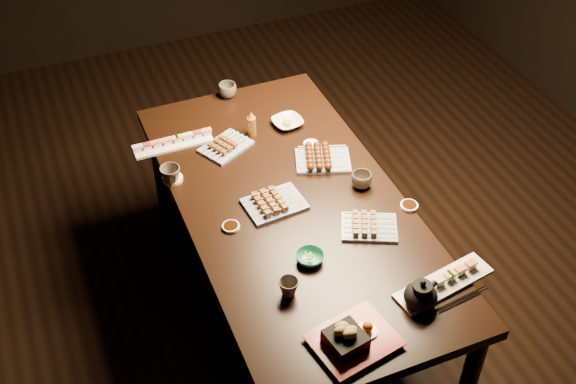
% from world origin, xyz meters
% --- Properties ---
extents(ground, '(5.00, 5.00, 0.00)m').
position_xyz_m(ground, '(0.00, 0.00, 0.00)').
color(ground, black).
rests_on(ground, ground).
extents(dining_table, '(1.19, 1.93, 0.75)m').
position_xyz_m(dining_table, '(-0.37, -0.30, 0.38)').
color(dining_table, black).
rests_on(dining_table, ground).
extents(sushi_platter_near, '(0.42, 0.18, 0.05)m').
position_xyz_m(sushi_platter_near, '(-0.03, -0.92, 0.77)').
color(sushi_platter_near, white).
rests_on(sushi_platter_near, dining_table).
extents(sushi_platter_far, '(0.36, 0.10, 0.04)m').
position_xyz_m(sushi_platter_far, '(-0.73, 0.28, 0.77)').
color(sushi_platter_far, white).
rests_on(sushi_platter_far, dining_table).
extents(yakitori_plate_center, '(0.26, 0.20, 0.06)m').
position_xyz_m(yakitori_plate_center, '(-0.45, -0.28, 0.78)').
color(yakitori_plate_center, '#828EB6').
rests_on(yakitori_plate_center, dining_table).
extents(yakitori_plate_right, '(0.27, 0.24, 0.06)m').
position_xyz_m(yakitori_plate_right, '(-0.15, -0.55, 0.78)').
color(yakitori_plate_right, '#828EB6').
rests_on(yakitori_plate_right, dining_table).
extents(yakitori_plate_left, '(0.27, 0.24, 0.06)m').
position_xyz_m(yakitori_plate_left, '(-0.51, 0.16, 0.78)').
color(yakitori_plate_left, '#828EB6').
rests_on(yakitori_plate_left, dining_table).
extents(tsukune_plate, '(0.28, 0.24, 0.06)m').
position_xyz_m(tsukune_plate, '(-0.15, -0.10, 0.78)').
color(tsukune_plate, '#828EB6').
rests_on(tsukune_plate, dining_table).
extents(edamame_bowl_green, '(0.13, 0.13, 0.03)m').
position_xyz_m(edamame_bowl_green, '(-0.44, -0.63, 0.77)').
color(edamame_bowl_green, '#2E8C72').
rests_on(edamame_bowl_green, dining_table).
extents(edamame_bowl_cream, '(0.16, 0.16, 0.03)m').
position_xyz_m(edamame_bowl_cream, '(-0.19, 0.22, 0.77)').
color(edamame_bowl_cream, beige).
rests_on(edamame_bowl_cream, dining_table).
extents(tempura_tray, '(0.32, 0.27, 0.10)m').
position_xyz_m(tempura_tray, '(-0.45, -1.04, 0.80)').
color(tempura_tray, black).
rests_on(tempura_tray, dining_table).
extents(teacup_near_left, '(0.10, 0.10, 0.07)m').
position_xyz_m(teacup_near_left, '(-0.58, -0.75, 0.79)').
color(teacup_near_left, '#4B4239').
rests_on(teacup_near_left, dining_table).
extents(teacup_mid_right, '(0.09, 0.09, 0.07)m').
position_xyz_m(teacup_mid_right, '(-0.06, -0.31, 0.78)').
color(teacup_mid_right, '#4B4239').
rests_on(teacup_mid_right, dining_table).
extents(teacup_far_left, '(0.12, 0.12, 0.08)m').
position_xyz_m(teacup_far_left, '(-0.81, 0.02, 0.79)').
color(teacup_far_left, '#4B4239').
rests_on(teacup_far_left, dining_table).
extents(teacup_far_right, '(0.13, 0.13, 0.07)m').
position_xyz_m(teacup_far_right, '(-0.37, 0.56, 0.79)').
color(teacup_far_right, '#4B4239').
rests_on(teacup_far_right, dining_table).
extents(teapot, '(0.18, 0.18, 0.12)m').
position_xyz_m(teapot, '(-0.16, -0.97, 0.81)').
color(teapot, black).
rests_on(teapot, dining_table).
extents(condiment_bottle, '(0.06, 0.06, 0.13)m').
position_xyz_m(condiment_bottle, '(-0.37, 0.21, 0.81)').
color(condiment_bottle, brown).
rests_on(condiment_bottle, dining_table).
extents(sauce_dish_west, '(0.08, 0.08, 0.01)m').
position_xyz_m(sauce_dish_west, '(-0.66, -0.34, 0.76)').
color(sauce_dish_west, white).
rests_on(sauce_dish_west, dining_table).
extents(sauce_dish_east, '(0.07, 0.07, 0.01)m').
position_xyz_m(sauce_dish_east, '(-0.15, 0.03, 0.76)').
color(sauce_dish_east, white).
rests_on(sauce_dish_east, dining_table).
extents(sauce_dish_se, '(0.08, 0.08, 0.01)m').
position_xyz_m(sauce_dish_se, '(0.07, -0.50, 0.76)').
color(sauce_dish_se, white).
rests_on(sauce_dish_se, dining_table).
extents(sauce_dish_nw, '(0.10, 0.10, 0.02)m').
position_xyz_m(sauce_dish_nw, '(-0.80, 0.04, 0.76)').
color(sauce_dish_nw, white).
rests_on(sauce_dish_nw, dining_table).
extents(chopsticks_near, '(0.18, 0.12, 0.01)m').
position_xyz_m(chopsticks_near, '(-0.42, -1.10, 0.75)').
color(chopsticks_near, black).
rests_on(chopsticks_near, dining_table).
extents(chopsticks_se, '(0.23, 0.05, 0.01)m').
position_xyz_m(chopsticks_se, '(-0.00, -1.01, 0.75)').
color(chopsticks_se, black).
rests_on(chopsticks_se, dining_table).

